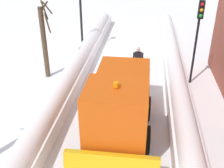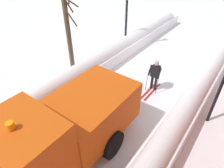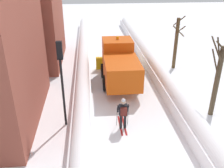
{
  "view_description": "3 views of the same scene",
  "coord_description": "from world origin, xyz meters",
  "px_view_note": "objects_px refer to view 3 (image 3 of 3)",
  "views": [
    {
      "loc": [
        -1.09,
        18.17,
        7.39
      ],
      "look_at": [
        0.42,
        6.3,
        1.01
      ],
      "focal_mm": 44.4,
      "sensor_mm": 36.0,
      "label": 1
    },
    {
      "loc": [
        -3.98,
        11.16,
        6.48
      ],
      "look_at": [
        0.4,
        5.27,
        1.16
      ],
      "focal_mm": 31.31,
      "sensor_mm": 36.0,
      "label": 2
    },
    {
      "loc": [
        -2.34,
        -7.96,
        7.92
      ],
      "look_at": [
        -0.99,
        6.07,
        1.18
      ],
      "focal_mm": 40.25,
      "sensor_mm": 36.0,
      "label": 3
    }
  ],
  "objects_px": {
    "skier": "(123,112)",
    "plow_truck": "(120,64)",
    "bare_tree_mid": "(176,43)",
    "bare_tree_near": "(217,80)",
    "traffic_light_pole": "(61,69)"
  },
  "relations": [
    {
      "from": "skier",
      "to": "plow_truck",
      "type": "bearing_deg",
      "value": 84.9
    },
    {
      "from": "skier",
      "to": "bare_tree_mid",
      "type": "bearing_deg",
      "value": 56.46
    },
    {
      "from": "skier",
      "to": "bare_tree_near",
      "type": "xyz_separation_m",
      "value": [
        5.26,
        0.89,
        1.21
      ]
    },
    {
      "from": "plow_truck",
      "to": "traffic_light_pole",
      "type": "relative_size",
      "value": 1.29
    },
    {
      "from": "bare_tree_mid",
      "to": "skier",
      "type": "bearing_deg",
      "value": -123.54
    },
    {
      "from": "bare_tree_near",
      "to": "skier",
      "type": "bearing_deg",
      "value": -170.41
    },
    {
      "from": "skier",
      "to": "traffic_light_pole",
      "type": "distance_m",
      "value": 3.85
    },
    {
      "from": "traffic_light_pole",
      "to": "skier",
      "type": "bearing_deg",
      "value": -13.88
    },
    {
      "from": "skier",
      "to": "traffic_light_pole",
      "type": "bearing_deg",
      "value": 166.12
    },
    {
      "from": "bare_tree_mid",
      "to": "bare_tree_near",
      "type": "bearing_deg",
      "value": -91.27
    },
    {
      "from": "skier",
      "to": "traffic_light_pole",
      "type": "xyz_separation_m",
      "value": [
        -3.04,
        0.75,
        2.23
      ]
    },
    {
      "from": "plow_truck",
      "to": "bare_tree_near",
      "type": "xyz_separation_m",
      "value": [
        4.76,
        -4.8,
        0.74
      ]
    },
    {
      "from": "skier",
      "to": "bare_tree_near",
      "type": "bearing_deg",
      "value": 9.59
    },
    {
      "from": "plow_truck",
      "to": "traffic_light_pole",
      "type": "bearing_deg",
      "value": -125.72
    },
    {
      "from": "skier",
      "to": "bare_tree_mid",
      "type": "distance_m",
      "value": 9.89
    }
  ]
}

